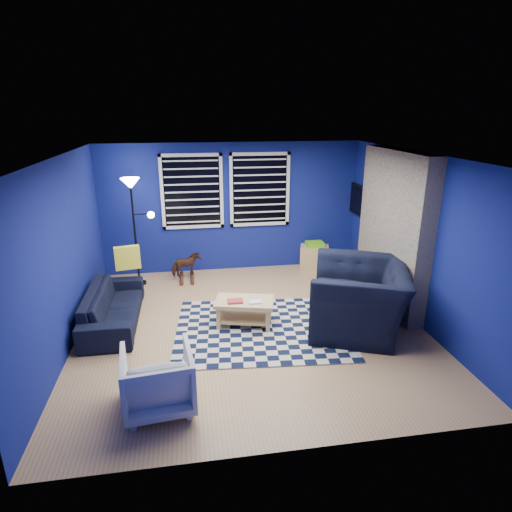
{
  "coord_description": "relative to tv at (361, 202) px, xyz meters",
  "views": [
    {
      "loc": [
        -0.85,
        -5.64,
        3.08
      ],
      "look_at": [
        0.12,
        0.3,
        1.0
      ],
      "focal_mm": 30.0,
      "sensor_mm": 36.0,
      "label": 1
    }
  ],
  "objects": [
    {
      "name": "floor",
      "position": [
        -2.45,
        -2.0,
        -1.4
      ],
      "size": [
        5.0,
        5.0,
        0.0
      ],
      "primitive_type": "plane",
      "color": "tan",
      "rests_on": "ground"
    },
    {
      "name": "ceiling",
      "position": [
        -2.45,
        -2.0,
        1.1
      ],
      "size": [
        5.0,
        5.0,
        0.0
      ],
      "primitive_type": "plane",
      "rotation": [
        3.14,
        0.0,
        0.0
      ],
      "color": "white",
      "rests_on": "wall_back"
    },
    {
      "name": "wall_back",
      "position": [
        -2.45,
        0.5,
        -0.15
      ],
      "size": [
        5.0,
        0.0,
        5.0
      ],
      "primitive_type": "plane",
      "rotation": [
        1.57,
        0.0,
        0.0
      ],
      "color": "navy",
      "rests_on": "floor"
    },
    {
      "name": "wall_left",
      "position": [
        -4.95,
        -2.0,
        -0.15
      ],
      "size": [
        0.0,
        5.0,
        5.0
      ],
      "primitive_type": "plane",
      "rotation": [
        1.57,
        0.0,
        1.57
      ],
      "color": "navy",
      "rests_on": "floor"
    },
    {
      "name": "wall_right",
      "position": [
        0.05,
        -2.0,
        -0.15
      ],
      "size": [
        0.0,
        5.0,
        5.0
      ],
      "primitive_type": "plane",
      "rotation": [
        1.57,
        0.0,
        -1.57
      ],
      "color": "navy",
      "rests_on": "floor"
    },
    {
      "name": "fireplace",
      "position": [
        -0.09,
        -1.5,
        -0.2
      ],
      "size": [
        0.65,
        2.0,
        2.5
      ],
      "color": "gray",
      "rests_on": "floor"
    },
    {
      "name": "window_left",
      "position": [
        -3.2,
        0.46,
        0.2
      ],
      "size": [
        1.17,
        0.06,
        1.42
      ],
      "color": "black",
      "rests_on": "wall_back"
    },
    {
      "name": "window_right",
      "position": [
        -1.9,
        0.46,
        0.2
      ],
      "size": [
        1.17,
        0.06,
        1.42
      ],
      "color": "black",
      "rests_on": "wall_back"
    },
    {
      "name": "tv",
      "position": [
        0.0,
        0.0,
        0.0
      ],
      "size": [
        0.07,
        1.0,
        0.58
      ],
      "color": "black",
      "rests_on": "wall_right"
    },
    {
      "name": "rug",
      "position": [
        -2.3,
        -2.11,
        -1.39
      ],
      "size": [
        2.67,
        2.21,
        0.02
      ],
      "primitive_type": "cube",
      "rotation": [
        0.0,
        0.0,
        -0.09
      ],
      "color": "black",
      "rests_on": "floor"
    },
    {
      "name": "sofa",
      "position": [
        -4.48,
        -1.55,
        -1.13
      ],
      "size": [
        1.87,
        0.73,
        0.55
      ],
      "primitive_type": "imported",
      "rotation": [
        0.0,
        0.0,
        1.57
      ],
      "color": "black",
      "rests_on": "floor"
    },
    {
      "name": "armchair_big",
      "position": [
        -0.91,
        -2.29,
        -0.91
      ],
      "size": [
        1.87,
        1.76,
        0.97
      ],
      "primitive_type": "imported",
      "rotation": [
        0.0,
        0.0,
        -1.94
      ],
      "color": "black",
      "rests_on": "floor"
    },
    {
      "name": "armchair_bent",
      "position": [
        -3.7,
        -3.64,
        -1.06
      ],
      "size": [
        0.81,
        0.83,
        0.69
      ],
      "primitive_type": "imported",
      "rotation": [
        0.0,
        0.0,
        3.25
      ],
      "color": "gray",
      "rests_on": "floor"
    },
    {
      "name": "rocking_horse",
      "position": [
        -3.38,
        0.03,
        -1.1
      ],
      "size": [
        0.44,
        0.59,
        0.45
      ],
      "primitive_type": "imported",
      "rotation": [
        0.0,
        0.0,
        1.98
      ],
      "color": "#432615",
      "rests_on": "floor"
    },
    {
      "name": "coffee_table",
      "position": [
        -2.54,
        -1.94,
        -1.1
      ],
      "size": [
        0.95,
        0.68,
        0.43
      ],
      "rotation": [
        0.0,
        0.0,
        -0.24
      ],
      "color": "tan",
      "rests_on": "rug"
    },
    {
      "name": "cabinet",
      "position": [
        -0.81,
        0.25,
        -1.15
      ],
      "size": [
        0.64,
        0.52,
        0.56
      ],
      "rotation": [
        0.0,
        0.0,
        -0.29
      ],
      "color": "tan",
      "rests_on": "floor"
    },
    {
      "name": "floor_lamp",
      "position": [
        -4.23,
        -0.04,
        0.21
      ],
      "size": [
        0.53,
        0.33,
        1.96
      ],
      "color": "black",
      "rests_on": "floor"
    },
    {
      "name": "throw_pillow",
      "position": [
        -4.33,
        -0.68,
        -0.66
      ],
      "size": [
        0.43,
        0.2,
        0.39
      ],
      "primitive_type": "cube",
      "rotation": [
        0.0,
        0.0,
        0.21
      ],
      "color": "yellow",
      "rests_on": "sofa"
    }
  ]
}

